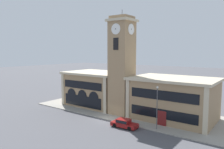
# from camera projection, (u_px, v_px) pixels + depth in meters

# --- Properties ---
(ground_plane) EXTENTS (300.00, 300.00, 0.00)m
(ground_plane) POSITION_uv_depth(u_px,v_px,m) (106.00, 120.00, 39.08)
(ground_plane) COLOR #4C4C51
(sidewalk_kerb) EXTENTS (40.77, 14.45, 0.15)m
(sidewalk_kerb) POSITION_uv_depth(u_px,v_px,m) (128.00, 111.00, 44.83)
(sidewalk_kerb) COLOR gray
(sidewalk_kerb) RESTS_ON ground_plane
(clock_tower) EXTENTS (4.66, 4.66, 20.09)m
(clock_tower) POSITION_uv_depth(u_px,v_px,m) (122.00, 66.00, 42.03)
(clock_tower) COLOR #9E7F5B
(clock_tower) RESTS_ON ground_plane
(town_hall_left_wing) EXTENTS (13.69, 10.19, 7.66)m
(town_hall_left_wing) POSITION_uv_depth(u_px,v_px,m) (97.00, 88.00, 50.01)
(town_hall_left_wing) COLOR #9E7F5B
(town_hall_left_wing) RESTS_ON ground_plane
(town_hall_right_wing) EXTENTS (14.80, 10.19, 7.61)m
(town_hall_right_wing) POSITION_uv_depth(u_px,v_px,m) (173.00, 98.00, 39.25)
(town_hall_right_wing) COLOR #9E7F5B
(town_hall_right_wing) RESTS_ON ground_plane
(parked_car_near) EXTENTS (4.47, 2.07, 1.38)m
(parked_car_near) POSITION_uv_depth(u_px,v_px,m) (124.00, 123.00, 35.24)
(parked_car_near) COLOR maroon
(parked_car_near) RESTS_ON ground_plane
(street_lamp) EXTENTS (0.36, 0.36, 6.81)m
(street_lamp) POSITION_uv_depth(u_px,v_px,m) (157.00, 102.00, 33.59)
(street_lamp) COLOR #4C4C51
(street_lamp) RESTS_ON sidewalk_kerb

